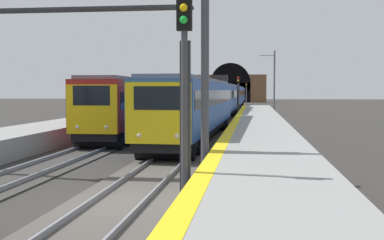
{
  "coord_description": "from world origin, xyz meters",
  "views": [
    {
      "loc": [
        -12.73,
        -3.59,
        3.11
      ],
      "look_at": [
        12.68,
        -0.39,
        1.55
      ],
      "focal_mm": 45.82,
      "sensor_mm": 36.0,
      "label": 1
    }
  ],
  "objects_px": {
    "train_adjacent_platform": "(176,99)",
    "catenary_mast_near": "(274,82)",
    "railway_signal_far": "(246,91)",
    "train_main_approaching": "(225,97)",
    "railway_signal_mid": "(238,93)",
    "railway_signal_near": "(185,79)",
    "overhead_signal_gantry": "(85,33)"
  },
  "relations": [
    {
      "from": "train_adjacent_platform",
      "to": "catenary_mast_near",
      "type": "height_order",
      "value": "catenary_mast_near"
    },
    {
      "from": "railway_signal_far",
      "to": "catenary_mast_near",
      "type": "relative_size",
      "value": 0.61
    },
    {
      "from": "train_main_approaching",
      "to": "railway_signal_far",
      "type": "height_order",
      "value": "railway_signal_far"
    },
    {
      "from": "railway_signal_far",
      "to": "catenary_mast_near",
      "type": "height_order",
      "value": "catenary_mast_near"
    },
    {
      "from": "railway_signal_mid",
      "to": "catenary_mast_near",
      "type": "xyz_separation_m",
      "value": [
        8.08,
        -4.29,
        1.39
      ]
    },
    {
      "from": "railway_signal_near",
      "to": "overhead_signal_gantry",
      "type": "relative_size",
      "value": 0.64
    },
    {
      "from": "train_main_approaching",
      "to": "railway_signal_far",
      "type": "relative_size",
      "value": 17.14
    },
    {
      "from": "train_main_approaching",
      "to": "catenary_mast_near",
      "type": "height_order",
      "value": "catenary_mast_near"
    },
    {
      "from": "train_adjacent_platform",
      "to": "railway_signal_far",
      "type": "relative_size",
      "value": 11.35
    },
    {
      "from": "train_main_approaching",
      "to": "catenary_mast_near",
      "type": "relative_size",
      "value": 10.52
    },
    {
      "from": "overhead_signal_gantry",
      "to": "catenary_mast_near",
      "type": "height_order",
      "value": "catenary_mast_near"
    },
    {
      "from": "train_adjacent_platform",
      "to": "overhead_signal_gantry",
      "type": "distance_m",
      "value": 35.06
    },
    {
      "from": "railway_signal_mid",
      "to": "railway_signal_far",
      "type": "bearing_deg",
      "value": -180.0
    },
    {
      "from": "overhead_signal_gantry",
      "to": "railway_signal_far",
      "type": "bearing_deg",
      "value": -2.44
    },
    {
      "from": "railway_signal_near",
      "to": "railway_signal_mid",
      "type": "relative_size",
      "value": 1.2
    },
    {
      "from": "railway_signal_far",
      "to": "train_adjacent_platform",
      "type": "bearing_deg",
      "value": -5.84
    },
    {
      "from": "railway_signal_mid",
      "to": "railway_signal_far",
      "type": "relative_size",
      "value": 0.94
    },
    {
      "from": "train_adjacent_platform",
      "to": "railway_signal_mid",
      "type": "bearing_deg",
      "value": 116.41
    },
    {
      "from": "train_main_approaching",
      "to": "train_adjacent_platform",
      "type": "xyz_separation_m",
      "value": [
        -10.55,
        4.68,
        0.02
      ]
    },
    {
      "from": "railway_signal_mid",
      "to": "overhead_signal_gantry",
      "type": "height_order",
      "value": "overhead_signal_gantry"
    },
    {
      "from": "railway_signal_near",
      "to": "overhead_signal_gantry",
      "type": "distance_m",
      "value": 6.51
    },
    {
      "from": "train_adjacent_platform",
      "to": "railway_signal_mid",
      "type": "relative_size",
      "value": 12.06
    },
    {
      "from": "railway_signal_near",
      "to": "catenary_mast_near",
      "type": "bearing_deg",
      "value": 175.2
    },
    {
      "from": "train_main_approaching",
      "to": "catenary_mast_near",
      "type": "xyz_separation_m",
      "value": [
        1.02,
        -6.15,
        1.97
      ]
    },
    {
      "from": "train_main_approaching",
      "to": "overhead_signal_gantry",
      "type": "relative_size",
      "value": 9.7
    },
    {
      "from": "catenary_mast_near",
      "to": "overhead_signal_gantry",
      "type": "bearing_deg",
      "value": 169.63
    },
    {
      "from": "railway_signal_near",
      "to": "railway_signal_far",
      "type": "height_order",
      "value": "railway_signal_near"
    },
    {
      "from": "railway_signal_near",
      "to": "railway_signal_far",
      "type": "distance_m",
      "value": 103.44
    },
    {
      "from": "catenary_mast_near",
      "to": "train_adjacent_platform",
      "type": "bearing_deg",
      "value": 136.88
    },
    {
      "from": "train_main_approaching",
      "to": "railway_signal_far",
      "type": "xyz_separation_m",
      "value": [
        53.39,
        -1.86,
        0.84
      ]
    },
    {
      "from": "train_main_approaching",
      "to": "railway_signal_near",
      "type": "xyz_separation_m",
      "value": [
        -50.05,
        -1.86,
        1.21
      ]
    },
    {
      "from": "train_main_approaching",
      "to": "railway_signal_near",
      "type": "relative_size",
      "value": 15.13
    }
  ]
}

